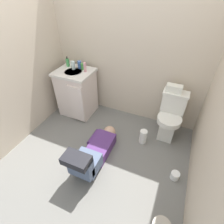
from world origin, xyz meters
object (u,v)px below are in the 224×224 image
at_px(person_plumber, 93,152).
at_px(bottle_white, 72,64).
at_px(bottle_clear, 73,65).
at_px(vanity_cabinet, 77,92).
at_px(tissue_box, 174,88).
at_px(bottle_blue, 80,65).
at_px(bottle_green, 83,66).
at_px(paper_towel_roll, 143,137).
at_px(toilet, 170,117).
at_px(bottle_pink, 85,67).
at_px(toilet_paper_roll, 175,176).
at_px(faucet, 78,65).
at_px(soap_dispenser, 68,62).

height_order(person_plumber, bottle_white, bottle_white).
xyz_separation_m(bottle_white, bottle_clear, (0.06, -0.06, 0.01)).
relative_size(vanity_cabinet, tissue_box, 3.73).
xyz_separation_m(bottle_clear, bottle_blue, (0.08, 0.06, -0.00)).
height_order(bottle_green, paper_towel_roll, bottle_green).
bearing_deg(tissue_box, bottle_clear, -177.67).
height_order(person_plumber, bottle_green, bottle_green).
relative_size(toilet, bottle_pink, 4.95).
relative_size(person_plumber, paper_towel_roll, 4.60).
relative_size(tissue_box, bottle_clear, 1.67).
distance_m(bottle_clear, bottle_green, 0.16).
xyz_separation_m(bottle_white, bottle_blue, (0.14, 0.01, 0.01)).
xyz_separation_m(bottle_white, toilet_paper_roll, (1.96, -0.83, -0.82)).
distance_m(faucet, bottle_white, 0.11).
bearing_deg(soap_dispenser, paper_towel_roll, -14.94).
xyz_separation_m(vanity_cabinet, soap_dispenser, (-0.19, 0.13, 0.47)).
distance_m(faucet, bottle_green, 0.11).
xyz_separation_m(toilet, tissue_box, (-0.05, 0.09, 0.43)).
bearing_deg(tissue_box, toilet, -63.57).
height_order(toilet, bottle_clear, bottle_clear).
xyz_separation_m(bottle_white, bottle_green, (0.21, -0.01, 0.00)).
xyz_separation_m(toilet, bottle_white, (-1.72, 0.08, 0.50)).
distance_m(person_plumber, bottle_green, 1.40).
height_order(person_plumber, paper_towel_roll, person_plumber).
xyz_separation_m(toilet, bottle_pink, (-1.43, 0.02, 0.53)).
distance_m(soap_dispenser, toilet_paper_roll, 2.36).
bearing_deg(tissue_box, person_plumber, -127.52).
relative_size(vanity_cabinet, bottle_blue, 6.47).
bearing_deg(toilet, bottle_green, 177.20).
xyz_separation_m(tissue_box, paper_towel_roll, (-0.26, -0.41, -0.68)).
xyz_separation_m(bottle_pink, toilet_paper_roll, (1.67, -0.77, -0.85)).
xyz_separation_m(bottle_blue, paper_towel_roll, (1.27, -0.41, -0.77)).
distance_m(bottle_pink, toilet_paper_roll, 2.03).
bearing_deg(vanity_cabinet, paper_towel_roll, -11.86).
xyz_separation_m(vanity_cabinet, bottle_clear, (-0.05, 0.07, 0.47)).
xyz_separation_m(paper_towel_roll, toilet_paper_roll, (0.54, -0.43, -0.07)).
bearing_deg(bottle_blue, bottle_pink, -26.92).
height_order(tissue_box, bottle_pink, bottle_pink).
height_order(vanity_cabinet, bottle_blue, bottle_blue).
bearing_deg(soap_dispenser, faucet, 6.01).
relative_size(vanity_cabinet, paper_towel_roll, 3.54).
distance_m(person_plumber, bottle_clear, 1.45).
bearing_deg(bottle_blue, vanity_cabinet, -105.05).
height_order(bottle_blue, toilet_paper_roll, bottle_blue).
height_order(tissue_box, soap_dispenser, soap_dispenser).
bearing_deg(paper_towel_roll, bottle_clear, 165.76).
xyz_separation_m(faucet, toilet_paper_roll, (1.86, -0.85, -0.82)).
bearing_deg(toilet, bottle_pink, 179.39).
bearing_deg(toilet, soap_dispenser, 177.41).
xyz_separation_m(bottle_pink, paper_towel_roll, (1.13, -0.33, -0.78)).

